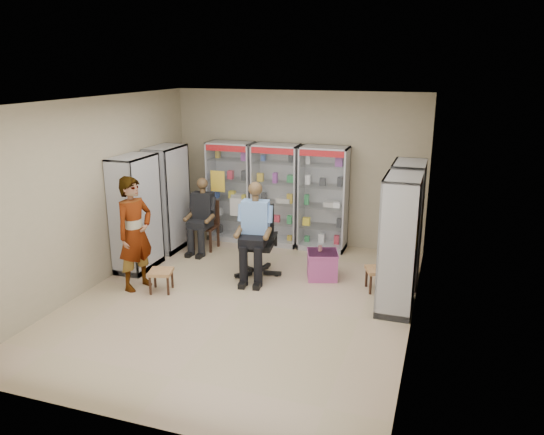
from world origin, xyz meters
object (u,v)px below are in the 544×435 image
(pink_trunk, at_px, (322,265))
(cabinet_back_right, at_px, (323,199))
(cabinet_left_near, at_px, (136,214))
(woven_stool_a, at_px, (378,279))
(cabinet_back_left, at_px, (231,191))
(cabinet_right_near, at_px, (399,244))
(cabinet_right_far, at_px, (406,223))
(wooden_chair, at_px, (205,225))
(seated_shopkeeper, at_px, (256,233))
(woven_stool_b, at_px, (161,281))
(office_chair, at_px, (257,241))
(standing_man, at_px, (135,234))
(cabinet_back_mid, at_px, (276,195))
(cabinet_left_far, at_px, (168,199))

(pink_trunk, bearing_deg, cabinet_back_right, 103.29)
(cabinet_left_near, xyz_separation_m, woven_stool_a, (4.13, 0.37, -0.81))
(cabinet_back_left, relative_size, cabinet_right_near, 1.00)
(cabinet_right_far, relative_size, wooden_chair, 2.13)
(cabinet_left_near, relative_size, woven_stool_a, 5.40)
(cabinet_back_right, relative_size, pink_trunk, 4.14)
(seated_shopkeeper, bearing_deg, woven_stool_b, -146.48)
(cabinet_right_far, distance_m, woven_stool_b, 4.03)
(cabinet_back_right, height_order, office_chair, cabinet_back_right)
(cabinet_back_right, bearing_deg, cabinet_right_near, -53.84)
(cabinet_back_right, distance_m, wooden_chair, 2.33)
(cabinet_right_near, distance_m, woven_stool_b, 3.72)
(cabinet_right_near, height_order, standing_man, cabinet_right_near)
(cabinet_right_near, distance_m, standing_man, 4.05)
(office_chair, xyz_separation_m, woven_stool_b, (-1.21, -1.12, -0.43))
(wooden_chair, bearing_deg, woven_stool_b, -84.54)
(wooden_chair, xyz_separation_m, standing_man, (-0.23, -2.04, 0.44))
(cabinet_right_near, bearing_deg, cabinet_back_left, 57.72)
(cabinet_back_left, xyz_separation_m, cabinet_left_near, (-0.93, -2.03, 0.00))
(cabinet_back_mid, bearing_deg, pink_trunk, -48.31)
(cabinet_right_far, distance_m, woven_stool_a, 1.03)
(seated_shopkeeper, xyz_separation_m, woven_stool_b, (-1.21, -1.07, -0.59))
(cabinet_right_far, distance_m, wooden_chair, 3.84)
(woven_stool_a, bearing_deg, woven_stool_b, -160.81)
(cabinet_right_near, bearing_deg, pink_trunk, 58.84)
(cabinet_left_far, distance_m, pink_trunk, 3.31)
(cabinet_back_mid, relative_size, seated_shopkeeper, 1.30)
(cabinet_left_near, distance_m, wooden_chair, 1.56)
(wooden_chair, bearing_deg, office_chair, -33.66)
(wooden_chair, bearing_deg, cabinet_left_far, -163.61)
(office_chair, bearing_deg, cabinet_right_far, 4.86)
(cabinet_back_mid, bearing_deg, cabinet_right_near, -40.84)
(pink_trunk, xyz_separation_m, woven_stool_b, (-2.30, -1.34, -0.06))
(cabinet_left_far, bearing_deg, cabinet_left_near, -0.00)
(cabinet_left_near, relative_size, wooden_chair, 2.13)
(wooden_chair, height_order, seated_shopkeeper, seated_shopkeeper)
(pink_trunk, distance_m, woven_stool_b, 2.66)
(cabinet_left_near, bearing_deg, wooden_chair, 152.39)
(cabinet_back_left, distance_m, cabinet_left_near, 2.23)
(pink_trunk, height_order, woven_stool_a, pink_trunk)
(woven_stool_a, bearing_deg, cabinet_back_left, 152.60)
(standing_man, bearing_deg, cabinet_back_left, 7.04)
(cabinet_left_near, bearing_deg, cabinet_right_far, 101.41)
(pink_trunk, bearing_deg, standing_man, -154.18)
(cabinet_right_far, bearing_deg, pink_trunk, 104.03)
(cabinet_back_right, relative_size, cabinet_right_far, 1.00)
(cabinet_back_left, distance_m, seated_shopkeeper, 2.09)
(cabinet_back_right, xyz_separation_m, woven_stool_b, (-1.95, -2.79, -0.82))
(cabinet_right_near, xyz_separation_m, woven_stool_b, (-3.58, -0.56, -0.82))
(wooden_chair, height_order, standing_man, standing_man)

